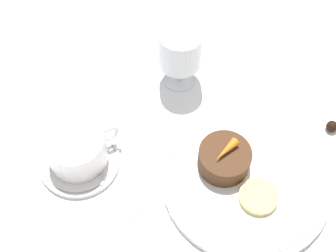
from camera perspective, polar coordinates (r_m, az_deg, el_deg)
ground_plane at (r=0.78m, az=9.34°, el=-5.35°), size 3.00×3.00×0.00m
dinner_plate at (r=0.76m, az=9.48°, el=-6.46°), size 0.27×0.27×0.01m
saucer at (r=0.78m, az=-10.74°, el=-4.18°), size 0.13×0.13×0.01m
coffee_cup at (r=0.76m, az=-11.10°, el=-2.62°), size 0.12×0.10×0.06m
spoon at (r=0.78m, az=-7.90°, el=-2.97°), size 0.05×0.10×0.00m
wine_glass at (r=0.81m, az=1.49°, el=9.17°), size 0.08×0.08×0.12m
fork at (r=0.73m, az=-3.35°, el=-11.90°), size 0.02×0.18×0.01m
dessert_cake at (r=0.75m, az=6.87°, el=-3.98°), size 0.08×0.08×0.04m
carrot_garnish at (r=0.72m, az=7.08°, el=-2.97°), size 0.05×0.03×0.02m
pineapple_slice at (r=0.74m, az=10.95°, el=-8.48°), size 0.06×0.06×0.01m
chocolate_truffle at (r=0.85m, az=19.21°, el=0.15°), size 0.02×0.02×0.02m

